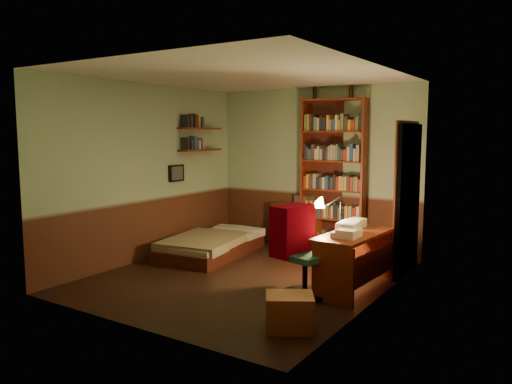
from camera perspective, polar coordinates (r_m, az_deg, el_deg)
The scene contains 24 objects.
floor at distance 6.66m, azimuth -1.19°, elevation -9.74°, with size 3.50×4.00×0.02m, color black.
ceiling at distance 6.42m, azimuth -1.25°, elevation 13.27°, with size 3.50×4.00×0.02m, color silver.
wall_back at distance 8.14m, azimuth 6.75°, elevation 2.65°, with size 3.50×0.02×2.60m, color #9ABA92.
wall_left at distance 7.53m, azimuth -12.37°, elevation 2.19°, with size 0.02×4.00×2.60m, color #9ABA92.
wall_right at distance 5.62m, azimuth 13.82°, elevation 0.59°, with size 0.02×4.00×2.60m, color #9ABA92.
wall_front at distance 4.89m, azimuth -14.56°, elevation -0.35°, with size 3.50×0.02×2.60m, color #9ABA92.
doorway at distance 6.90m, azimuth 16.98°, elevation -0.88°, with size 0.06×0.90×2.00m, color black.
door_trim at distance 6.91m, azimuth 16.70°, elevation -0.86°, with size 0.02×0.98×2.08m, color #40170E.
bed at distance 7.76m, azimuth -5.13°, elevation -5.28°, with size 0.94×1.77×0.52m, color olive.
dresser at distance 8.15m, azimuth 4.54°, elevation -3.97°, with size 0.82×0.41×0.73m, color maroon.
mini_stereo at distance 8.15m, azimuth 5.52°, elevation -0.90°, with size 0.26×0.20×0.14m, color #B2B2B7.
bookshelf at distance 7.84m, azimuth 8.83°, elevation 1.71°, with size 1.03×0.32×2.40m, color maroon.
bottle_left at distance 8.10m, azimuth 6.71°, elevation 11.25°, with size 0.06×0.06×0.24m, color black.
bottle_right at distance 7.85m, azimuth 10.80°, elevation 11.38°, with size 0.07×0.07×0.26m, color black.
desk at distance 6.19m, azimuth 11.15°, elevation -7.75°, with size 0.54×1.29×0.69m, color maroon.
paper_stack at distance 6.48m, azimuth 11.29°, elevation -3.49°, with size 0.19×0.26×0.11m, color silver.
desk_lamp at distance 6.23m, azimuth 9.67°, elevation -1.73°, with size 0.17×0.17×0.56m, color black.
office_chair at distance 5.81m, azimuth 5.64°, elevation -7.50°, with size 0.46×0.40×0.92m, color #2B5D43.
red_jacket at distance 5.90m, azimuth 4.57°, elevation 0.21°, with size 0.27×0.50×0.60m, color maroon.
wall_shelf_lower at distance 8.25m, azimuth -6.39°, elevation 4.80°, with size 0.20×0.90×0.03m, color maroon.
wall_shelf_upper at distance 8.24m, azimuth -6.42°, elevation 7.23°, with size 0.20×0.90×0.03m, color maroon.
framed_picture at distance 7.94m, azimuth -9.09°, elevation 2.14°, with size 0.04×0.32×0.26m, color black.
cardboard_box_a at distance 4.95m, azimuth 3.87°, elevation -13.52°, with size 0.46×0.37×0.34m, color #A16D3D.
cardboard_box_b at distance 5.09m, azimuth 4.54°, elevation -13.71°, with size 0.30×0.25×0.21m, color #A16D3D.
Camera 1 is at (3.58, -5.28, 1.90)m, focal length 35.00 mm.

